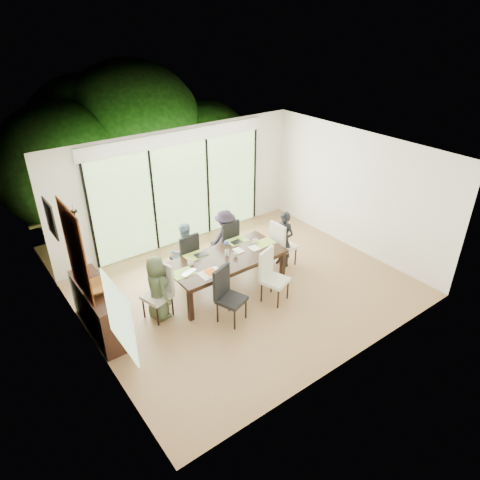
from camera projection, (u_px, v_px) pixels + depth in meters
floor at (247, 289)px, 8.50m from camera, size 6.00×5.00×0.01m
ceiling at (249, 157)px, 7.20m from camera, size 6.00×5.00×0.01m
wall_back at (180, 188)px, 9.62m from camera, size 6.00×0.02×2.70m
wall_front at (355, 293)px, 6.09m from camera, size 6.00×0.02×2.70m
wall_left at (86, 284)px, 6.28m from camera, size 0.02×5.00×2.70m
wall_right at (356, 191)px, 9.42m from camera, size 0.02×5.00×2.70m
glass_doors at (182, 194)px, 9.66m from camera, size 4.20×0.02×2.30m
blinds_header at (178, 138)px, 9.03m from camera, size 4.40×0.06×0.28m
mullion_a at (90, 219)px, 8.56m from camera, size 0.05×0.04×2.30m
mullion_b at (154, 202)px, 9.29m from camera, size 0.05×0.04×2.30m
mullion_c at (208, 188)px, 10.02m from camera, size 0.05×0.04×2.30m
mullion_d at (255, 175)px, 10.75m from camera, size 0.05×0.04×2.30m
side_window at (120, 317)px, 5.38m from camera, size 0.02×0.90×1.00m
deck at (167, 228)px, 10.92m from camera, size 6.00×1.80×0.10m
rail_top at (150, 197)px, 11.19m from camera, size 6.00×0.08×0.06m
foliage_left at (62, 168)px, 10.53m from camera, size 3.20×3.20×3.20m
foliage_mid at (133, 134)px, 11.93m from camera, size 4.00×4.00×4.00m
foliage_right at (204, 148)px, 12.56m from camera, size 2.80×2.80×2.80m
foliage_far at (90, 141)px, 11.98m from camera, size 3.60×3.60×3.60m
table_top at (226, 258)px, 8.21m from camera, size 2.28×1.05×0.06m
table_apron at (226, 262)px, 8.25m from camera, size 2.09×0.86×0.10m
table_leg_fl at (190, 305)px, 7.51m from camera, size 0.09×0.09×0.66m
table_leg_fr at (282, 266)px, 8.64m from camera, size 0.09×0.09×0.66m
table_leg_bl at (167, 283)px, 8.12m from camera, size 0.09×0.09×0.66m
table_leg_br at (256, 249)px, 9.25m from camera, size 0.09×0.09×0.66m
chair_left_end at (157, 293)px, 7.50m from camera, size 0.54×0.54×1.05m
chair_right_end at (284, 243)px, 9.07m from camera, size 0.45×0.45×1.05m
chair_far_left at (184, 255)px, 8.65m from camera, size 0.48×0.48×1.05m
chair_far_right at (225, 240)px, 9.17m from camera, size 0.46×0.46×1.05m
chair_near_left at (232, 296)px, 7.41m from camera, size 0.56×0.56×1.05m
chair_near_right at (275, 277)px, 7.94m from camera, size 0.56×0.56×1.05m
person_left_end at (157, 288)px, 7.47m from camera, size 0.37×0.58×1.23m
person_right_end at (284, 240)px, 9.02m from camera, size 0.49×0.64×1.23m
person_far_left at (184, 251)px, 8.59m from camera, size 0.61×0.43×1.23m
person_far_right at (225, 237)px, 9.11m from camera, size 0.58×0.37×1.23m
placemat_left at (183, 273)px, 7.70m from camera, size 0.42×0.30×0.01m
placemat_right at (265, 243)px, 8.69m from camera, size 0.42×0.30×0.01m
placemat_far_l at (195, 255)px, 8.24m from camera, size 0.42×0.30×0.01m
placemat_far_r at (237, 241)px, 8.76m from camera, size 0.42×0.30×0.01m
placemat_paper at (211, 273)px, 7.70m from camera, size 0.42×0.30×0.01m
tablet_far_l at (201, 255)px, 8.25m from camera, size 0.25×0.17×0.01m
tablet_far_r at (237, 242)px, 8.70m from camera, size 0.23×0.16×0.01m
papers at (256, 247)px, 8.52m from camera, size 0.29×0.21×0.00m
platter_base at (211, 273)px, 7.69m from camera, size 0.25×0.25×0.02m
platter_snacks at (211, 272)px, 7.68m from camera, size 0.19×0.19×0.01m
vase at (227, 253)px, 8.23m from camera, size 0.08×0.08×0.11m
hyacinth_stems at (227, 247)px, 8.17m from camera, size 0.04×0.04×0.15m
hyacinth_blooms at (227, 243)px, 8.13m from camera, size 0.10×0.10×0.10m
laptop at (191, 273)px, 7.67m from camera, size 0.37×0.30×0.02m
cup_a at (191, 263)px, 7.91m from camera, size 0.14×0.14×0.09m
cup_b at (236, 255)px, 8.18m from camera, size 0.13×0.13×0.09m
cup_c at (256, 241)px, 8.66m from camera, size 0.16×0.16×0.09m
book at (235, 252)px, 8.36m from camera, size 0.16×0.22×0.02m
sideboard at (99, 310)px, 7.21m from camera, size 0.44×1.58×0.89m
bowl at (97, 288)px, 6.90m from camera, size 0.47×0.47×0.11m
candlestick_base at (88, 277)px, 7.24m from camera, size 0.10×0.10×0.04m
candlestick_shaft at (81, 246)px, 6.94m from camera, size 0.02×0.02×1.23m
candlestick_pan at (74, 211)px, 6.64m from camera, size 0.10×0.10×0.03m
candle at (73, 208)px, 6.61m from camera, size 0.04×0.04×0.10m
tapestry at (75, 252)px, 6.41m from camera, size 0.02×1.00×1.50m
art_frame at (50, 219)px, 7.30m from camera, size 0.03×0.55×0.65m
art_canvas at (51, 218)px, 7.31m from camera, size 0.01×0.45×0.55m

